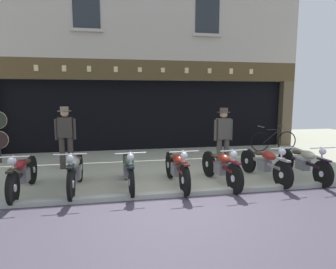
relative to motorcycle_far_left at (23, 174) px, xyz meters
name	(u,v)px	position (x,y,z in m)	size (l,w,h in m)	color
ground	(198,219)	(3.26, -1.82, -0.47)	(23.46, 22.00, 0.18)	#A0A089
shop_facade	(146,101)	(3.26, 6.15, 1.36)	(11.76, 4.42, 6.74)	black
motorcycle_far_left	(23,174)	(0.00, 0.00, 0.00)	(0.62, 2.00, 0.92)	black
motorcycle_left	(76,171)	(1.05, -0.01, 0.01)	(0.62, 2.02, 0.93)	black
motorcycle_center_left	(128,169)	(2.18, -0.01, -0.01)	(0.62, 2.00, 0.91)	black
motorcycle_center	(177,168)	(3.25, -0.13, 0.00)	(0.62, 1.98, 0.92)	black
motorcycle_center_right	(221,166)	(4.27, -0.19, 0.00)	(0.62, 1.95, 0.92)	black
motorcycle_right	(265,163)	(5.43, -0.06, -0.01)	(0.62, 2.03, 0.91)	black
motorcycle_far_right	(304,162)	(6.45, -0.11, -0.01)	(0.62, 2.03, 0.90)	black
salesman_left	(66,134)	(0.56, 1.97, 0.55)	(0.56, 0.36, 1.73)	#38332D
shopkeeper_center	(223,134)	(4.97, 1.47, 0.52)	(0.56, 0.37, 1.69)	#47423D
advert_board_near	(212,102)	(5.70, 4.56, 1.36)	(0.82, 0.03, 0.96)	silver
advert_board_far	(239,101)	(6.86, 4.56, 1.38)	(0.79, 0.03, 1.11)	silver
leaning_bicycle	(274,140)	(7.69, 3.31, -0.04)	(1.77, 0.50, 0.95)	black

